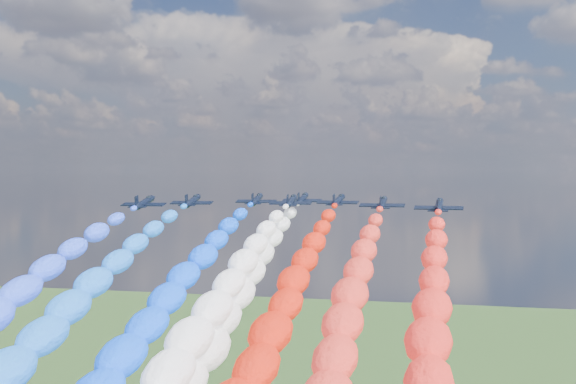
# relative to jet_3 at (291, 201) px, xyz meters

# --- Properties ---
(jet_0) EXTENTS (9.18, 12.21, 4.52)m
(jet_0) POSITION_rel_jet_3_xyz_m (-26.62, -12.64, 0.00)
(jet_0) COLOR black
(jet_1) EXTENTS (9.33, 12.31, 4.52)m
(jet_1) POSITION_rel_jet_3_xyz_m (-20.01, -3.73, 0.00)
(jet_1) COLOR black
(trail_1) EXTENTS (7.31, 104.12, 38.41)m
(trail_1) POSITION_rel_jet_3_xyz_m (-20.01, -56.93, -16.41)
(trail_1) COLOR blue
(jet_2) EXTENTS (9.32, 12.30, 4.52)m
(jet_2) POSITION_rel_jet_3_xyz_m (-8.95, 5.88, 0.00)
(jet_2) COLOR black
(trail_2) EXTENTS (7.31, 104.12, 38.41)m
(trail_2) POSITION_rel_jet_3_xyz_m (-8.95, -47.33, -16.41)
(trail_2) COLOR #0A49FF
(jet_3) EXTENTS (9.27, 12.27, 4.52)m
(jet_3) POSITION_rel_jet_3_xyz_m (0.00, 0.00, 0.00)
(jet_3) COLOR black
(trail_3) EXTENTS (7.31, 104.12, 38.41)m
(trail_3) POSITION_rel_jet_3_xyz_m (0.00, -53.21, -16.41)
(trail_3) COLOR white
(jet_4) EXTENTS (8.67, 11.84, 4.52)m
(jet_4) POSITION_rel_jet_3_xyz_m (-0.20, 12.22, 0.00)
(jet_4) COLOR black
(trail_4) EXTENTS (7.31, 104.12, 38.41)m
(trail_4) POSITION_rel_jet_3_xyz_m (-0.20, -40.98, -16.41)
(trail_4) COLOR silver
(jet_5) EXTENTS (9.29, 12.28, 4.52)m
(jet_5) POSITION_rel_jet_3_xyz_m (9.00, 4.90, 0.00)
(jet_5) COLOR black
(trail_5) EXTENTS (7.31, 104.12, 38.41)m
(trail_5) POSITION_rel_jet_3_xyz_m (9.00, -48.31, -16.41)
(trail_5) COLOR red
(jet_6) EXTENTS (8.70, 11.86, 4.52)m
(jet_6) POSITION_rel_jet_3_xyz_m (19.21, -5.67, 0.00)
(jet_6) COLOR black
(trail_6) EXTENTS (7.31, 104.12, 38.41)m
(trail_6) POSITION_rel_jet_3_xyz_m (19.21, -58.87, -16.41)
(trail_6) COLOR red
(jet_7) EXTENTS (8.85, 11.97, 4.52)m
(jet_7) POSITION_rel_jet_3_xyz_m (29.96, -12.81, 0.00)
(jet_7) COLOR black
(trail_7) EXTENTS (7.31, 104.12, 38.41)m
(trail_7) POSITION_rel_jet_3_xyz_m (29.96, -66.02, -16.41)
(trail_7) COLOR red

